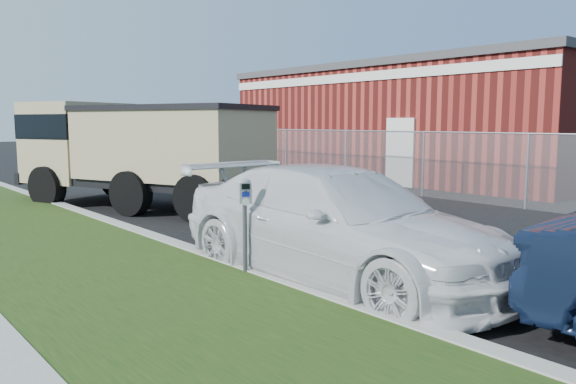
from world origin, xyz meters
TOP-DOWN VIEW (x-y plane):
  - ground at (0.00, 0.00)m, footprint 120.00×120.00m
  - chainlink_fence at (6.00, 7.00)m, footprint 0.06×30.06m
  - brick_building at (12.00, 8.00)m, footprint 9.20×14.20m
  - parking_meter at (-2.73, 0.28)m, footprint 0.20×0.16m
  - white_wagon at (-1.69, -0.39)m, footprint 2.22×5.15m
  - dump_truck at (-0.91, 7.34)m, footprint 4.67×6.93m

SIDE VIEW (x-z plane):
  - ground at x=0.00m, z-range 0.00..0.00m
  - white_wagon at x=-1.69m, z-range 0.00..1.48m
  - parking_meter at x=-2.73m, z-range 0.39..1.62m
  - chainlink_fence at x=6.00m, z-range -13.74..16.26m
  - dump_truck at x=-0.91m, z-range 0.16..2.72m
  - brick_building at x=12.00m, z-range 0.04..4.21m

